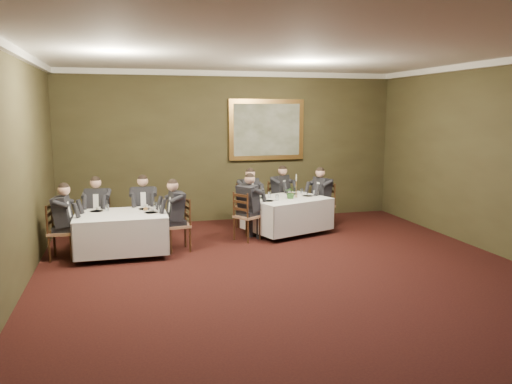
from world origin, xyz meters
name	(u,v)px	position (x,y,z in m)	size (l,w,h in m)	color
ground	(306,290)	(0.00, 0.00, 0.00)	(10.00, 10.00, 0.00)	black
ceiling	(310,43)	(0.00, 0.00, 3.50)	(8.00, 10.00, 0.10)	silver
back_wall	(233,147)	(0.00, 5.00, 1.75)	(8.00, 0.10, 3.50)	#37301B
crown_molding	(310,48)	(0.00, 0.00, 3.44)	(8.00, 10.00, 0.12)	white
table_main	(287,212)	(0.81, 3.35, 0.45)	(1.95, 1.72, 0.67)	black
table_second	(122,231)	(-2.60, 2.57, 0.45)	(1.63, 1.25, 0.67)	black
chair_main_backleft	(248,216)	(0.12, 3.99, 0.28)	(0.55, 0.53, 1.00)	#976C4D
diner_main_backleft	(248,206)	(0.12, 3.98, 0.51)	(0.53, 0.58, 1.35)	black
chair_main_backright	(279,211)	(0.94, 4.28, 0.28)	(0.60, 0.59, 1.00)	#976C4D
diner_main_backright	(280,202)	(0.94, 4.27, 0.51)	(0.60, 0.62, 1.35)	black
chair_main_endleft	(247,226)	(-0.15, 3.00, 0.28)	(0.59, 0.60, 1.00)	#976C4D
diner_main_endleft	(247,215)	(-0.15, 3.01, 0.51)	(0.62, 0.60, 1.35)	black
chair_main_endright	(323,214)	(1.78, 3.70, 0.28)	(0.53, 0.54, 1.00)	#976C4D
diner_main_endright	(322,205)	(1.77, 3.70, 0.51)	(0.57, 0.52, 1.35)	black
chair_sec_backleft	(99,230)	(-3.04, 3.41, 0.28)	(0.50, 0.48, 1.00)	#976C4D
diner_sec_backleft	(98,219)	(-3.04, 3.40, 0.51)	(0.46, 0.53, 1.35)	black
chair_sec_backright	(145,228)	(-2.16, 3.41, 0.28)	(0.46, 0.45, 1.00)	#976C4D
diner_sec_backright	(144,217)	(-2.16, 3.40, 0.51)	(0.44, 0.50, 1.35)	black
chair_sec_endright	(179,236)	(-1.57, 2.58, 0.28)	(0.47, 0.48, 1.00)	#976C4D
diner_sec_endright	(178,224)	(-1.58, 2.58, 0.51)	(0.52, 0.45, 1.35)	black
chair_sec_endleft	(62,243)	(-3.63, 2.57, 0.28)	(0.46, 0.48, 1.00)	#976C4D
diner_sec_endleft	(62,231)	(-3.62, 2.57, 0.51)	(0.52, 0.45, 1.35)	black
centerpiece	(291,192)	(0.87, 3.26, 0.91)	(0.26, 0.23, 0.29)	#2D5926
candlestick	(296,188)	(1.04, 3.40, 0.95)	(0.07, 0.07, 0.51)	#C28A3B
place_setting_table_main	(263,196)	(0.34, 3.55, 0.80)	(0.33, 0.31, 0.14)	white
place_setting_table_second	(99,209)	(-2.98, 2.94, 0.80)	(0.33, 0.31, 0.14)	white
painting	(267,130)	(0.81, 4.94, 2.15)	(1.84, 0.09, 1.44)	#EAAC55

